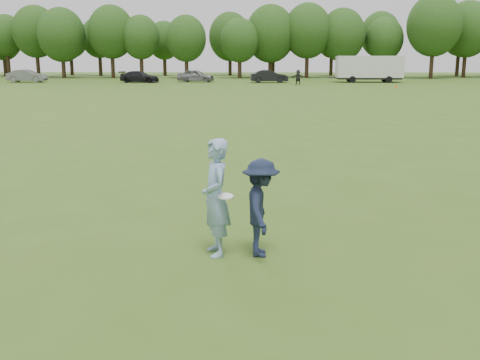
# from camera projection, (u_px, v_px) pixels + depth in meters

# --- Properties ---
(ground) EXTENTS (200.00, 200.00, 0.00)m
(ground) POSITION_uv_depth(u_px,v_px,m) (208.00, 245.00, 10.21)
(ground) COLOR #385718
(ground) RESTS_ON ground
(thrower) EXTENTS (0.68, 0.85, 2.02)m
(thrower) POSITION_uv_depth(u_px,v_px,m) (216.00, 198.00, 9.54)
(thrower) COLOR #7FA0C4
(thrower) RESTS_ON ground
(defender) EXTENTS (0.65, 1.11, 1.69)m
(defender) POSITION_uv_depth(u_px,v_px,m) (261.00, 208.00, 9.54)
(defender) COLOR #192037
(defender) RESTS_ON ground
(player_far_d) EXTENTS (1.63, 0.73, 1.69)m
(player_far_d) POSITION_uv_depth(u_px,v_px,m) (298.00, 77.00, 63.13)
(player_far_d) COLOR #252525
(player_far_d) RESTS_ON ground
(car_b) EXTENTS (4.71, 1.65, 1.55)m
(car_b) POSITION_uv_depth(u_px,v_px,m) (27.00, 76.00, 69.06)
(car_b) COLOR slate
(car_b) RESTS_ON ground
(car_d) EXTENTS (5.00, 2.57, 1.39)m
(car_d) POSITION_uv_depth(u_px,v_px,m) (140.00, 77.00, 68.59)
(car_d) COLOR black
(car_d) RESTS_ON ground
(car_e) EXTENTS (4.76, 2.36, 1.56)m
(car_e) POSITION_uv_depth(u_px,v_px,m) (196.00, 76.00, 69.62)
(car_e) COLOR slate
(car_e) RESTS_ON ground
(car_f) EXTENTS (4.72, 2.11, 1.51)m
(car_f) POSITION_uv_depth(u_px,v_px,m) (269.00, 76.00, 68.23)
(car_f) COLOR black
(car_f) RESTS_ON ground
(field_cone) EXTENTS (0.28, 0.28, 0.30)m
(field_cone) POSITION_uv_depth(u_px,v_px,m) (396.00, 86.00, 58.31)
(field_cone) COLOR #DE4E0B
(field_cone) RESTS_ON ground
(disc_in_play) EXTENTS (0.32, 0.32, 0.07)m
(disc_in_play) POSITION_uv_depth(u_px,v_px,m) (225.00, 196.00, 9.35)
(disc_in_play) COLOR white
(disc_in_play) RESTS_ON ground
(cargo_trailer) EXTENTS (9.00, 2.75, 3.20)m
(cargo_trailer) POSITION_uv_depth(u_px,v_px,m) (369.00, 68.00, 68.86)
(cargo_trailer) COLOR silver
(cargo_trailer) RESTS_ON ground
(treeline) EXTENTS (130.35, 18.39, 11.74)m
(treeline) POSITION_uv_depth(u_px,v_px,m) (270.00, 35.00, 83.75)
(treeline) COLOR #332114
(treeline) RESTS_ON ground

